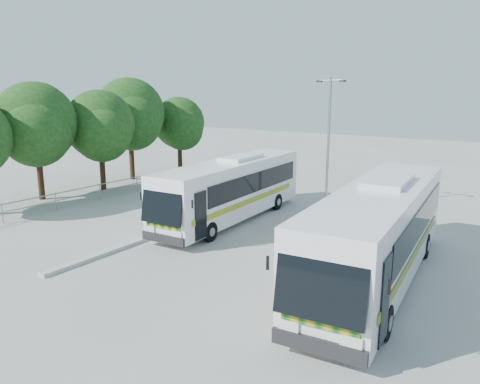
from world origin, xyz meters
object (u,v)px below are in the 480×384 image
Objects in this scene: tree_far_e at (180,123)px; coach_main at (232,188)px; tree_far_d at (130,113)px; coach_adjacent at (379,232)px; tree_far_c at (100,125)px; lamppost at (329,138)px; tree_far_b at (36,123)px.

tree_far_e reaches higher than coach_main.
tree_far_d reaches higher than tree_far_e.
coach_main is (11.63, -9.40, -2.24)m from tree_far_e.
coach_main is 9.32m from coach_adjacent.
tree_far_e reaches higher than coach_adjacent.
coach_adjacent is at bearing -22.13° from tree_far_d.
tree_far_e is at bearing 93.54° from tree_far_c.
coach_adjacent is (20.23, -13.00, -2.09)m from tree_far_e.
lamppost reaches higher than tree_far_c.
coach_adjacent is at bearing -13.69° from tree_far_c.
tree_far_b is 12.66m from coach_main.
tree_far_d is 15.34m from lamppost.
tree_far_d is at bearing 92.23° from tree_far_b.
tree_far_e is 24.14m from coach_adjacent.
tree_far_d reaches higher than coach_adjacent.
lamppost is at bearing 14.46° from tree_far_c.
coach_main is (11.12, -1.20, -2.61)m from tree_far_c.
tree_far_e is 0.54× the size of coach_main.
lamppost is at bearing 55.29° from coach_main.
lamppost is (15.31, -0.06, -0.88)m from tree_far_d.
lamppost reaches higher than coach_main.
tree_far_d is (-1.19, 3.70, 0.56)m from tree_far_c.
tree_far_b is at bearing -91.83° from tree_far_e.
lamppost is (14.63, -4.56, 0.05)m from tree_far_e.
tree_far_b is 0.95× the size of tree_far_d.
tree_far_e is 0.83× the size of lamppost.
coach_adjacent is (8.60, -3.60, 0.15)m from coach_main.
tree_far_d is at bearing 155.33° from coach_main.
coach_main is at bearing -21.72° from tree_far_d.
tree_far_c reaches higher than coach_adjacent.
tree_far_b is 0.58× the size of coach_adjacent.
tree_far_c is 3.93m from tree_far_d.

